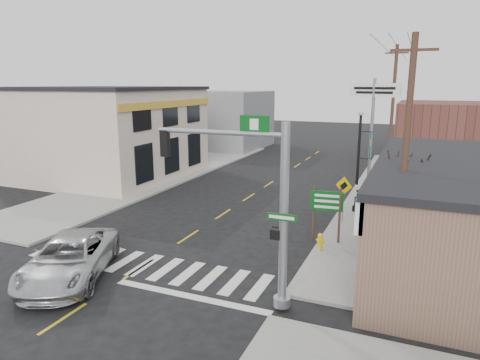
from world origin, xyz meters
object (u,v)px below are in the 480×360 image
at_px(suv, 70,258).
at_px(utility_pole_near, 405,159).
at_px(guide_sign, 327,206).
at_px(fire_hydrant, 320,241).
at_px(dance_center_sign, 373,107).
at_px(traffic_signal_pole, 262,195).
at_px(bare_tree, 409,161).
at_px(lamp_post, 360,154).
at_px(utility_pole_far, 392,108).

distance_m(suv, utility_pole_near, 12.88).
relative_size(guide_sign, fire_hydrant, 3.43).
bearing_deg(fire_hydrant, dance_center_sign, 87.59).
height_order(fire_hydrant, utility_pole_near, utility_pole_near).
height_order(traffic_signal_pole, dance_center_sign, dance_center_sign).
xyz_separation_m(suv, bare_tree, (11.54, 7.04, 3.39)).
relative_size(suv, guide_sign, 2.20).
xyz_separation_m(dance_center_sign, utility_pole_near, (2.64, -14.94, -1.06)).
xyz_separation_m(suv, utility_pole_near, (11.44, 4.49, 3.85)).
distance_m(guide_sign, utility_pole_near, 5.11).
relative_size(guide_sign, bare_tree, 0.50).
relative_size(traffic_signal_pole, bare_tree, 1.20).
xyz_separation_m(dance_center_sign, bare_tree, (2.74, -12.39, -1.52)).
height_order(lamp_post, utility_pole_far, utility_pole_far).
bearing_deg(utility_pole_far, utility_pole_near, -89.63).
relative_size(bare_tree, utility_pole_far, 0.51).
xyz_separation_m(traffic_signal_pole, bare_tree, (4.14, 6.20, 0.37)).
height_order(suv, bare_tree, bare_tree).
xyz_separation_m(guide_sign, bare_tree, (3.30, -0.25, 2.38)).
relative_size(dance_center_sign, utility_pole_far, 0.74).
relative_size(fire_hydrant, utility_pole_near, 0.08).
bearing_deg(guide_sign, fire_hydrant, -96.95).
height_order(lamp_post, utility_pole_near, utility_pole_near).
height_order(guide_sign, lamp_post, lamp_post).
distance_m(dance_center_sign, utility_pole_far, 5.87).
distance_m(traffic_signal_pole, dance_center_sign, 18.74).
height_order(fire_hydrant, lamp_post, lamp_post).
xyz_separation_m(traffic_signal_pole, fire_hydrant, (0.83, 5.31, -3.27)).
relative_size(suv, traffic_signal_pole, 0.91).
bearing_deg(suv, dance_center_sign, 41.54).
height_order(lamp_post, bare_tree, lamp_post).
xyz_separation_m(suv, lamp_post, (8.91, 12.67, 2.66)).
bearing_deg(utility_pole_far, guide_sign, -99.11).
distance_m(guide_sign, dance_center_sign, 12.76).
bearing_deg(lamp_post, bare_tree, -65.54).
distance_m(guide_sign, bare_tree, 4.08).
relative_size(suv, utility_pole_near, 0.64).
bearing_deg(utility_pole_near, utility_pole_far, 95.07).
relative_size(lamp_post, utility_pole_near, 0.65).
distance_m(suv, lamp_post, 15.71).
distance_m(suv, dance_center_sign, 21.89).
bearing_deg(traffic_signal_pole, utility_pole_near, 41.26).
bearing_deg(fire_hydrant, guide_sign, 90.00).
bearing_deg(dance_center_sign, fire_hydrant, -79.24).
bearing_deg(fire_hydrant, lamp_post, 84.13).
relative_size(guide_sign, lamp_post, 0.45).
xyz_separation_m(suv, traffic_signal_pole, (7.40, 0.84, 3.02)).
distance_m(fire_hydrant, bare_tree, 5.00).
height_order(lamp_post, dance_center_sign, dance_center_sign).
bearing_deg(utility_pole_near, guide_sign, 139.20).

